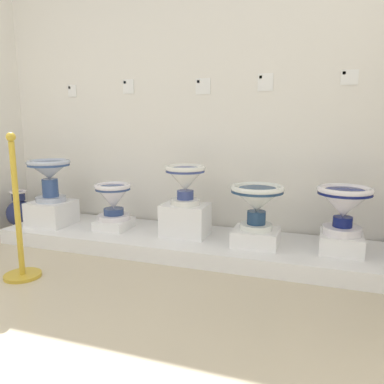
{
  "coord_description": "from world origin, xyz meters",
  "views": [
    {
      "loc": [
        3.16,
        -0.75,
        1.11
      ],
      "look_at": [
        2.12,
        2.24,
        0.52
      ],
      "focal_mm": 35.69,
      "sensor_mm": 36.0,
      "label": 1
    }
  ],
  "objects_px": {
    "antique_toilet_rightmost": "(113,198)",
    "stanchion_post_near_left": "(19,236)",
    "antique_toilet_slender_white": "(344,203)",
    "info_placard_fourth": "(265,82)",
    "plinth_block_leftmost": "(185,220)",
    "info_placard_first": "(72,91)",
    "plinth_block_tall_cobalt": "(256,237)",
    "antique_toilet_leftmost": "(185,179)",
    "plinth_block_pale_glazed": "(52,213)",
    "antique_toilet_tall_cobalt": "(257,199)",
    "info_placard_third": "(203,86)",
    "plinth_block_rightmost": "(114,224)",
    "decorative_vase_spare": "(20,212)",
    "plinth_block_slender_white": "(341,243)",
    "info_placard_second": "(128,86)",
    "info_placard_fifth": "(349,77)",
    "antique_toilet_pale_glazed": "(49,172)"
  },
  "relations": [
    {
      "from": "antique_toilet_pale_glazed",
      "to": "info_placard_third",
      "type": "relative_size",
      "value": 2.81
    },
    {
      "from": "plinth_block_slender_white",
      "to": "info_placard_fourth",
      "type": "xyz_separation_m",
      "value": [
        -0.67,
        0.4,
        1.24
      ]
    },
    {
      "from": "plinth_block_pale_glazed",
      "to": "decorative_vase_spare",
      "type": "relative_size",
      "value": 0.91
    },
    {
      "from": "antique_toilet_pale_glazed",
      "to": "plinth_block_leftmost",
      "type": "relative_size",
      "value": 1.02
    },
    {
      "from": "antique_toilet_leftmost",
      "to": "plinth_block_pale_glazed",
      "type": "bearing_deg",
      "value": -176.51
    },
    {
      "from": "antique_toilet_leftmost",
      "to": "info_placard_first",
      "type": "bearing_deg",
      "value": 164.2
    },
    {
      "from": "antique_toilet_pale_glazed",
      "to": "decorative_vase_spare",
      "type": "xyz_separation_m",
      "value": [
        -0.52,
        0.13,
        -0.45
      ]
    },
    {
      "from": "antique_toilet_tall_cobalt",
      "to": "antique_toilet_slender_white",
      "type": "distance_m",
      "value": 0.64
    },
    {
      "from": "plinth_block_leftmost",
      "to": "info_placard_fourth",
      "type": "distance_m",
      "value": 1.37
    },
    {
      "from": "stanchion_post_near_left",
      "to": "info_placard_third",
      "type": "bearing_deg",
      "value": 55.02
    },
    {
      "from": "plinth_block_leftmost",
      "to": "info_placard_second",
      "type": "height_order",
      "value": "info_placard_second"
    },
    {
      "from": "plinth_block_tall_cobalt",
      "to": "stanchion_post_near_left",
      "type": "height_order",
      "value": "stanchion_post_near_left"
    },
    {
      "from": "antique_toilet_slender_white",
      "to": "info_placard_fourth",
      "type": "height_order",
      "value": "info_placard_fourth"
    },
    {
      "from": "plinth_block_leftmost",
      "to": "antique_toilet_leftmost",
      "type": "bearing_deg",
      "value": 180.0
    },
    {
      "from": "antique_toilet_rightmost",
      "to": "info_placard_first",
      "type": "bearing_deg",
      "value": 148.88
    },
    {
      "from": "info_placard_first",
      "to": "antique_toilet_tall_cobalt",
      "type": "bearing_deg",
      "value": -12.85
    },
    {
      "from": "antique_toilet_leftmost",
      "to": "plinth_block_rightmost",
      "type": "bearing_deg",
      "value": -178.22
    },
    {
      "from": "antique_toilet_tall_cobalt",
      "to": "info_placard_third",
      "type": "height_order",
      "value": "info_placard_third"
    },
    {
      "from": "plinth_block_leftmost",
      "to": "antique_toilet_slender_white",
      "type": "height_order",
      "value": "antique_toilet_slender_white"
    },
    {
      "from": "plinth_block_leftmost",
      "to": "info_placard_first",
      "type": "xyz_separation_m",
      "value": [
        -1.37,
        0.39,
        1.15
      ]
    },
    {
      "from": "plinth_block_pale_glazed",
      "to": "info_placard_first",
      "type": "distance_m",
      "value": 1.26
    },
    {
      "from": "plinth_block_tall_cobalt",
      "to": "info_placard_fifth",
      "type": "relative_size",
      "value": 2.71
    },
    {
      "from": "plinth_block_leftmost",
      "to": "antique_toilet_leftmost",
      "type": "distance_m",
      "value": 0.36
    },
    {
      "from": "antique_toilet_rightmost",
      "to": "antique_toilet_slender_white",
      "type": "relative_size",
      "value": 0.83
    },
    {
      "from": "plinth_block_rightmost",
      "to": "decorative_vase_spare",
      "type": "distance_m",
      "value": 1.16
    },
    {
      "from": "plinth_block_tall_cobalt",
      "to": "plinth_block_pale_glazed",
      "type": "bearing_deg",
      "value": -179.58
    },
    {
      "from": "plinth_block_tall_cobalt",
      "to": "decorative_vase_spare",
      "type": "relative_size",
      "value": 0.89
    },
    {
      "from": "plinth_block_leftmost",
      "to": "decorative_vase_spare",
      "type": "distance_m",
      "value": 1.86
    },
    {
      "from": "info_placard_third",
      "to": "decorative_vase_spare",
      "type": "bearing_deg",
      "value": -169.8
    },
    {
      "from": "info_placard_third",
      "to": "info_placard_fourth",
      "type": "relative_size",
      "value": 0.95
    },
    {
      "from": "stanchion_post_near_left",
      "to": "plinth_block_leftmost",
      "type": "bearing_deg",
      "value": 46.35
    },
    {
      "from": "plinth_block_leftmost",
      "to": "plinth_block_tall_cobalt",
      "type": "height_order",
      "value": "plinth_block_leftmost"
    },
    {
      "from": "plinth_block_leftmost",
      "to": "antique_toilet_tall_cobalt",
      "type": "xyz_separation_m",
      "value": [
        0.62,
        -0.07,
        0.24
      ]
    },
    {
      "from": "antique_toilet_pale_glazed",
      "to": "plinth_block_leftmost",
      "type": "xyz_separation_m",
      "value": [
        1.34,
        0.08,
        -0.37
      ]
    },
    {
      "from": "antique_toilet_leftmost",
      "to": "info_placard_fourth",
      "type": "bearing_deg",
      "value": 33.36
    },
    {
      "from": "plinth_block_slender_white",
      "to": "plinth_block_pale_glazed",
      "type": "bearing_deg",
      "value": -178.38
    },
    {
      "from": "decorative_vase_spare",
      "to": "antique_toilet_leftmost",
      "type": "bearing_deg",
      "value": -1.52
    },
    {
      "from": "info_placard_first",
      "to": "info_placard_fifth",
      "type": "height_order",
      "value": "info_placard_fifth"
    },
    {
      "from": "plinth_block_rightmost",
      "to": "plinth_block_tall_cobalt",
      "type": "relative_size",
      "value": 0.86
    },
    {
      "from": "plinth_block_pale_glazed",
      "to": "antique_toilet_tall_cobalt",
      "type": "xyz_separation_m",
      "value": [
        1.96,
        0.01,
        0.26
      ]
    },
    {
      "from": "antique_toilet_rightmost",
      "to": "info_placard_third",
      "type": "height_order",
      "value": "info_placard_third"
    },
    {
      "from": "info_placard_second",
      "to": "info_placard_fifth",
      "type": "bearing_deg",
      "value": 0.0
    },
    {
      "from": "plinth_block_rightmost",
      "to": "antique_toilet_tall_cobalt",
      "type": "xyz_separation_m",
      "value": [
        1.32,
        -0.05,
        0.33
      ]
    },
    {
      "from": "info_placard_fourth",
      "to": "info_placard_fifth",
      "type": "bearing_deg",
      "value": -0.0
    },
    {
      "from": "plinth_block_pale_glazed",
      "to": "plinth_block_tall_cobalt",
      "type": "relative_size",
      "value": 1.03
    },
    {
      "from": "antique_toilet_rightmost",
      "to": "stanchion_post_near_left",
      "type": "xyz_separation_m",
      "value": [
        -0.21,
        -0.93,
        -0.11
      ]
    },
    {
      "from": "antique_toilet_leftmost",
      "to": "info_placard_first",
      "type": "xyz_separation_m",
      "value": [
        -1.37,
        0.39,
        0.79
      ]
    },
    {
      "from": "info_placard_second",
      "to": "antique_toilet_slender_white",
      "type": "bearing_deg",
      "value": -11.25
    },
    {
      "from": "antique_toilet_leftmost",
      "to": "plinth_block_tall_cobalt",
      "type": "xyz_separation_m",
      "value": [
        0.62,
        -0.07,
        -0.43
      ]
    },
    {
      "from": "plinth_block_pale_glazed",
      "to": "plinth_block_rightmost",
      "type": "xyz_separation_m",
      "value": [
        0.64,
        0.06,
        -0.07
      ]
    }
  ]
}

